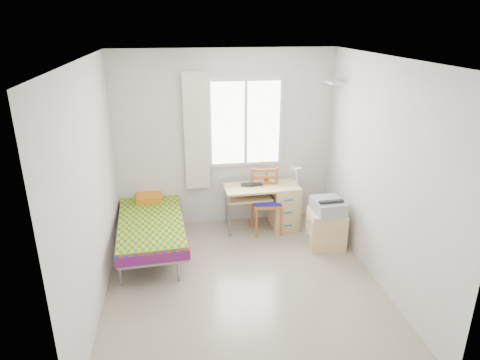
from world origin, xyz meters
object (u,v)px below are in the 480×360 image
Objects in this scene: bed at (151,222)px; desk at (280,204)px; printer at (328,206)px; cabinet at (326,229)px; chair at (266,197)px.

desk is (1.87, 0.35, -0.02)m from bed.
bed reaches higher than desk.
desk is 2.40× the size of printer.
desk reaches higher than cabinet.
chair is 0.95m from printer.
bed is 4.12× the size of printer.
cabinet is (0.50, -0.67, -0.11)m from desk.
bed is at bearing -171.56° from desk.
bed reaches higher than cabinet.
chair is at bearing -167.17° from desk.
cabinet is at bearing 72.79° from printer.
bed is 2.39m from cabinet.
bed is at bearing 168.18° from printer.
printer is at bearing -12.06° from bed.
chair reaches higher than bed.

